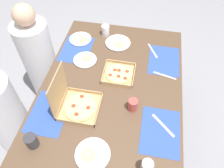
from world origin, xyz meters
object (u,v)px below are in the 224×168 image
(plate_far_right, at_px, (118,43))
(plate_near_left, at_px, (81,39))
(pizza_box_corner_right, at_px, (119,74))
(cup_red, at_px, (133,105))
(diner_right_seat, at_px, (40,61))
(cup_clear_right, at_px, (31,141))
(cup_dark, at_px, (147,167))
(plate_near_right, at_px, (85,60))
(diner_left_seat, at_px, (7,119))
(pizza_box_corner_left, at_px, (76,103))
(plate_far_left, at_px, (92,154))
(cup_clear_left, at_px, (105,30))

(plate_far_right, distance_m, plate_near_left, 0.36)
(pizza_box_corner_right, height_order, cup_red, cup_red)
(pizza_box_corner_right, bearing_deg, plate_far_right, 10.51)
(plate_near_left, distance_m, diner_right_seat, 0.49)
(cup_red, bearing_deg, plate_far_right, 17.92)
(cup_red, relative_size, diner_right_seat, 0.09)
(pizza_box_corner_right, distance_m, cup_clear_right, 0.82)
(plate_near_left, distance_m, cup_dark, 1.30)
(plate_near_left, xyz_separation_m, diner_right_seat, (-0.13, 0.41, -0.24))
(plate_far_right, xyz_separation_m, cup_red, (-0.68, -0.22, 0.04))
(plate_near_right, distance_m, diner_right_seat, 0.59)
(cup_clear_right, bearing_deg, cup_dark, -92.21)
(cup_dark, distance_m, diner_right_seat, 1.50)
(plate_far_right, xyz_separation_m, diner_left_seat, (-0.83, 0.77, -0.23))
(cup_clear_right, bearing_deg, plate_far_right, -19.04)
(pizza_box_corner_left, bearing_deg, plate_far_left, -148.47)
(cup_clear_right, distance_m, diner_right_seat, 1.05)
(cup_clear_right, bearing_deg, plate_near_left, -0.70)
(plate_near_left, xyz_separation_m, plate_far_left, (-1.06, -0.37, -0.00))
(plate_far_right, height_order, plate_near_left, same)
(plate_near_right, bearing_deg, cup_clear_right, 170.92)
(pizza_box_corner_left, relative_size, plate_far_left, 1.42)
(plate_far_right, distance_m, cup_clear_right, 1.13)
(plate_near_right, bearing_deg, plate_far_left, -161.98)
(pizza_box_corner_right, relative_size, plate_near_right, 1.27)
(cup_dark, relative_size, diner_right_seat, 0.09)
(plate_near_left, relative_size, cup_clear_left, 2.16)
(pizza_box_corner_right, xyz_separation_m, diner_left_seat, (-0.45, 0.84, -0.23))
(plate_near_left, bearing_deg, plate_far_right, -88.43)
(cup_dark, height_order, cup_red, cup_dark)
(pizza_box_corner_right, bearing_deg, plate_far_left, 175.74)
(plate_near_left, height_order, cup_dark, cup_dark)
(pizza_box_corner_left, bearing_deg, cup_clear_right, 149.83)
(pizza_box_corner_right, relative_size, cup_red, 2.59)
(plate_far_left, bearing_deg, pizza_box_corner_right, -4.26)
(cup_clear_left, bearing_deg, cup_red, -155.55)
(cup_clear_right, height_order, diner_right_seat, diner_right_seat)
(pizza_box_corner_right, distance_m, diner_right_seat, 0.90)
(diner_right_seat, bearing_deg, pizza_box_corner_left, -135.63)
(cup_clear_right, bearing_deg, pizza_box_corner_left, -30.17)
(cup_dark, bearing_deg, cup_red, 17.87)
(plate_far_right, height_order, cup_clear_right, cup_clear_right)
(plate_near_left, bearing_deg, cup_red, -139.39)
(cup_dark, xyz_separation_m, cup_clear_left, (1.21, 0.50, -0.01))
(plate_near_left, bearing_deg, plate_far_left, -160.48)
(plate_far_left, bearing_deg, plate_far_right, 1.00)
(plate_far_left, distance_m, diner_right_seat, 1.24)
(cup_dark, relative_size, cup_clear_right, 1.08)
(plate_far_right, relative_size, plate_near_left, 1.12)
(cup_clear_left, bearing_deg, plate_far_left, -172.24)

